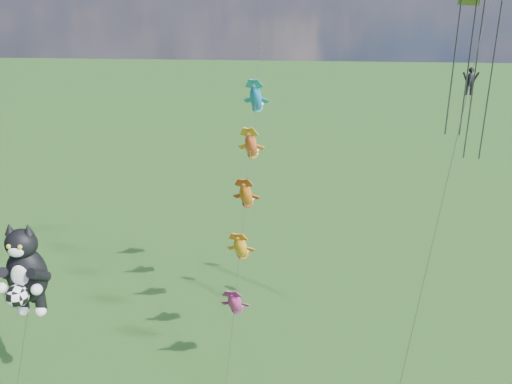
{
  "coord_description": "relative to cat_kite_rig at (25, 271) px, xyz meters",
  "views": [
    {
      "loc": [
        10.38,
        -24.47,
        24.96
      ],
      "look_at": [
        7.84,
        10.03,
        11.59
      ],
      "focal_mm": 40.0,
      "sensor_mm": 36.0,
      "label": 1
    }
  ],
  "objects": [
    {
      "name": "fish_windsock_rig",
      "position": [
        12.17,
        7.03,
        2.25
      ],
      "size": [
        1.71,
        15.93,
        19.91
      ],
      "rotation": [
        0.0,
        0.0,
        0.25
      ],
      "color": "brown",
      "rests_on": "ground"
    },
    {
      "name": "cat_kite_rig",
      "position": [
        0.0,
        0.0,
        0.0
      ],
      "size": [
        2.85,
        4.3,
        11.84
      ],
      "rotation": [
        0.0,
        0.0,
        -0.3
      ],
      "color": "brown",
      "rests_on": "ground"
    },
    {
      "name": "parafoil_rig",
      "position": [
        24.66,
        3.71,
        10.87
      ],
      "size": [
        8.1,
        16.15,
        25.97
      ],
      "rotation": [
        0.0,
        0.0,
        -0.35
      ],
      "color": "brown",
      "rests_on": "ground"
    }
  ]
}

